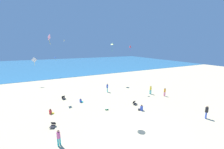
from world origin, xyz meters
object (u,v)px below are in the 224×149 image
object	(u,v)px
person_0	(165,91)
person_4	(81,101)
kite_white	(34,60)
person_7	(151,89)
beach_chair_far_left	(64,98)
kite_lime	(112,44)
cooler_box	(107,109)
kite_blue	(55,58)
person_1	(207,111)
kite_red	(130,46)
person_6	(141,108)
kite_pink	(49,37)
person_3	(59,137)
beach_chair_far_right	(135,103)
beach_chair_near_camera	(53,125)
person_5	(51,112)
person_2	(107,87)

from	to	relation	value
person_0	person_4	size ratio (longest dim) A/B	2.18
kite_white	person_7	bearing A→B (deg)	-40.08
beach_chair_far_left	kite_lime	distance (m)	15.09
person_7	kite_white	bearing A→B (deg)	-103.11
cooler_box	kite_blue	distance (m)	26.45
person_1	kite_red	size ratio (longest dim) A/B	1.61
beach_chair_far_left	person_6	world-z (taller)	person_6
kite_lime	kite_pink	size ratio (longest dim) A/B	1.12
cooler_box	person_0	xyz separation A→B (m)	(11.09, 0.16, 0.74)
person_6	beach_chair_far_left	bearing A→B (deg)	-3.89
person_6	person_1	bearing A→B (deg)	178.47
person_3	kite_pink	size ratio (longest dim) A/B	0.96
kite_red	person_4	bearing A→B (deg)	-172.64
person_3	person_6	distance (m)	10.79
person_1	person_7	bearing A→B (deg)	-35.47
beach_chair_far_right	kite_pink	distance (m)	16.38
beach_chair_far_right	kite_pink	size ratio (longest dim) A/B	0.44
person_6	person_7	world-z (taller)	person_7
beach_chair_near_camera	person_4	distance (m)	6.65
person_0	person_5	world-z (taller)	person_0
beach_chair_far_left	person_2	xyz separation A→B (m)	(7.86, 0.00, 0.73)
kite_red	person_6	bearing A→B (deg)	-111.85
person_0	person_7	bearing A→B (deg)	67.44
beach_chair_near_camera	kite_lime	bearing A→B (deg)	157.76
beach_chair_near_camera	person_3	world-z (taller)	person_3
person_6	kite_blue	world-z (taller)	kite_blue
person_0	person_7	xyz separation A→B (m)	(-1.50, 1.86, 0.08)
kite_white	beach_chair_near_camera	bearing A→B (deg)	-83.08
beach_chair_far_left	person_5	bearing A→B (deg)	-40.25
person_0	kite_lime	distance (m)	14.60
kite_blue	beach_chair_far_right	bearing A→B (deg)	-71.24
person_0	kite_blue	distance (m)	30.08
beach_chair_near_camera	cooler_box	bearing A→B (deg)	123.87
beach_chair_near_camera	person_7	xyz separation A→B (m)	(16.40, 3.15, 0.69)
beach_chair_near_camera	person_7	world-z (taller)	person_7
person_1	person_3	bearing A→B (deg)	43.22
cooler_box	person_5	size ratio (longest dim) A/B	0.76
person_0	person_5	bearing A→B (deg)	112.32
person_1	person_5	bearing A→B (deg)	24.07
kite_blue	kite_red	world-z (taller)	kite_red
beach_chair_far_left	person_1	xyz separation A→B (m)	(14.52, -13.87, 0.72)
person_5	person_7	bearing A→B (deg)	20.48
beach_chair_far_left	person_0	bearing A→B (deg)	53.53
kite_pink	person_3	bearing A→B (deg)	-91.92
kite_blue	person_7	bearing A→B (deg)	-59.25
kite_white	kite_lime	bearing A→B (deg)	-22.09
beach_chair_near_camera	person_0	bearing A→B (deg)	118.58
kite_lime	person_4	bearing A→B (deg)	-140.75
beach_chair_far_right	person_1	size ratio (longest dim) A/B	0.42
person_1	kite_white	size ratio (longest dim) A/B	0.82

